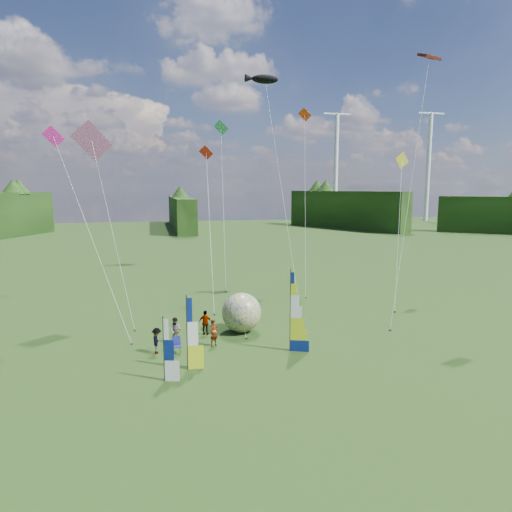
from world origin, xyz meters
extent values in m
plane|color=#32531A|center=(0.00, 0.00, 0.00)|extent=(220.00, 220.00, 0.00)
sphere|color=#1035A6|center=(-1.33, 6.84, 1.31)|extent=(2.72, 2.72, 2.62)
imported|color=#66594C|center=(-3.49, 4.49, 0.81)|extent=(0.70, 0.64, 1.62)
imported|color=#66594C|center=(-5.71, 5.52, 0.81)|extent=(0.86, 0.59, 1.62)
imported|color=#66594C|center=(-6.87, 4.04, 0.75)|extent=(0.40, 0.98, 1.50)
imported|color=#66594C|center=(-3.73, 6.76, 0.81)|extent=(1.02, 0.77, 1.61)
camera|label=1|loc=(-6.96, -21.88, 9.49)|focal=32.00mm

